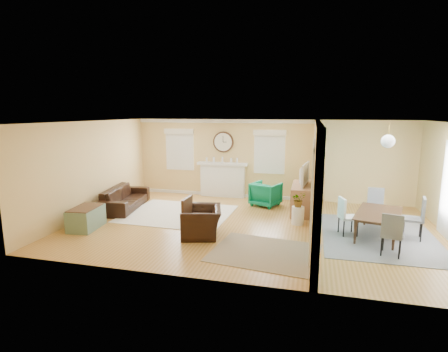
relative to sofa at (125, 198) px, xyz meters
The scene contains 27 objects.
floor 4.04m from the sofa, 10.54° to the right, with size 9.00×9.00×0.00m, color #A6712D.
wall_back 4.67m from the sofa, 29.73° to the left, with size 9.00×0.02×2.60m, color #E9BB72.
wall_front 5.53m from the sofa, 43.32° to the right, with size 9.00×0.02×2.60m, color #E9BB72.
wall_left 1.34m from the sofa, 126.09° to the right, with size 0.02×6.00×2.60m, color #E9BB72.
ceiling 4.63m from the sofa, 10.54° to the right, with size 9.00×6.00×0.02m, color white.
partition 5.59m from the sofa, ahead, with size 0.17×6.00×2.60m.
fireplace 3.28m from the sofa, 41.03° to the left, with size 1.70×0.30×1.17m.
wall_clock 3.66m from the sofa, 42.15° to the left, with size 0.70×0.07×0.70m.
window_left 2.75m from the sofa, 67.61° to the left, with size 1.05×0.13×1.42m.
window_right 4.78m from the sofa, 28.91° to the left, with size 1.05×0.13×1.42m.
pendant 7.25m from the sofa, ahead, with size 0.30×0.30×0.55m.
rug_cream 1.80m from the sofa, ahead, with size 2.88×2.50×0.02m, color #EDE7CB.
rug_jute 5.09m from the sofa, 27.33° to the right, with size 2.12×1.73×0.01m, color gray.
rug_grey 6.98m from the sofa, ahead, with size 2.49×3.11×0.01m, color slate.
sofa is the anchor object (origin of this frame).
eames_chair 3.38m from the sofa, 29.59° to the right, with size 1.03×0.90×0.67m, color black.
green_chair 4.25m from the sofa, 18.14° to the left, with size 0.78×0.80×0.73m, color #066F51.
trunk 1.90m from the sofa, 89.11° to the right, with size 0.67×1.00×0.54m.
credenza 5.18m from the sofa, ahead, with size 0.52×1.54×0.80m.
tv 5.22m from the sofa, ahead, with size 1.07×0.14×0.62m, color black.
garden_stool 5.08m from the sofa, ahead, with size 0.31×0.31×0.46m, color white.
potted_plant 5.09m from the sofa, ahead, with size 0.35×0.30×0.39m, color #337F33.
dining_table 6.97m from the sofa, ahead, with size 1.65×0.92×0.58m, color #4B311E.
dining_chair_n 7.02m from the sofa, ahead, with size 0.44×0.44×0.89m.
dining_chair_s 7.21m from the sofa, 14.77° to the right, with size 0.49×0.49×0.89m.
dining_chair_w 6.30m from the sofa, ahead, with size 0.49×0.49×0.89m.
dining_chair_e 7.66m from the sofa, ahead, with size 0.51×0.51×0.98m.
Camera 1 is at (1.39, -8.34, 2.84)m, focal length 28.00 mm.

